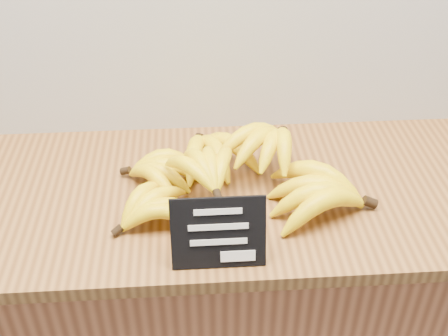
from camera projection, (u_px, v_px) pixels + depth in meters
counter at (223, 329)px, 1.50m from camera, size 1.36×0.50×0.90m
counter_top at (222, 193)px, 1.22m from camera, size 1.38×0.54×0.03m
chalkboard_sign at (218, 233)px, 1.00m from camera, size 0.17×0.05×0.13m
banana_pile at (235, 174)px, 1.17m from camera, size 0.54×0.41×0.12m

